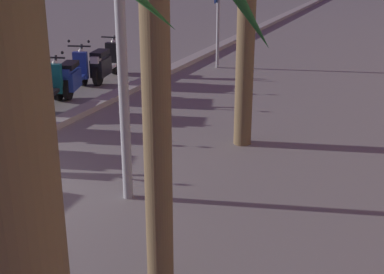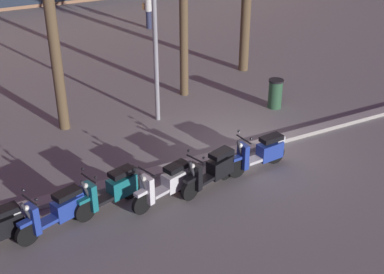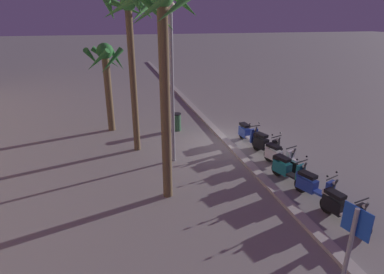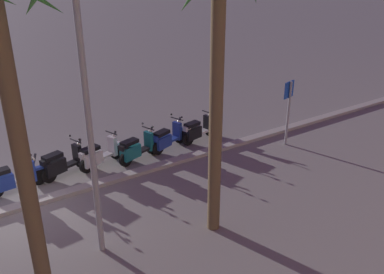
# 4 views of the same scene
# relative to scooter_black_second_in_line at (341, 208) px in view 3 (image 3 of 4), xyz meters

# --- Properties ---
(ground_plane) EXTENTS (200.00, 200.00, 0.00)m
(ground_plane) POSITION_rel_scooter_black_second_in_line_xyz_m (6.64, 1.26, -0.45)
(ground_plane) COLOR gray
(curb_strip) EXTENTS (60.00, 0.36, 0.12)m
(curb_strip) POSITION_rel_scooter_black_second_in_line_xyz_m (6.64, 1.06, -0.39)
(curb_strip) COLOR #ADA89E
(curb_strip) RESTS_ON ground
(scooter_black_second_in_line) EXTENTS (1.72, 0.67, 1.04)m
(scooter_black_second_in_line) POSITION_rel_scooter_black_second_in_line_xyz_m (0.00, 0.00, 0.00)
(scooter_black_second_in_line) COLOR black
(scooter_black_second_in_line) RESTS_ON ground
(scooter_blue_far_back) EXTENTS (1.69, 0.81, 1.17)m
(scooter_blue_far_back) POSITION_rel_scooter_black_second_in_line_xyz_m (1.32, 0.02, -0.00)
(scooter_blue_far_back) COLOR black
(scooter_blue_far_back) RESTS_ON ground
(scooter_teal_mid_centre) EXTENTS (1.72, 0.77, 1.17)m
(scooter_teal_mid_centre) POSITION_rel_scooter_black_second_in_line_xyz_m (2.65, 0.23, 0.01)
(scooter_teal_mid_centre) COLOR black
(scooter_teal_mid_centre) RESTS_ON ground
(scooter_white_last_in_row) EXTENTS (1.75, 0.79, 1.04)m
(scooter_white_last_in_row) POSITION_rel_scooter_black_second_in_line_xyz_m (3.87, -0.08, -0.01)
(scooter_white_last_in_row) COLOR black
(scooter_white_last_in_row) RESTS_ON ground
(scooter_black_gap_after_mid) EXTENTS (1.73, 0.79, 1.17)m
(scooter_black_gap_after_mid) POSITION_rel_scooter_black_second_in_line_xyz_m (5.07, -0.09, 0.02)
(scooter_black_gap_after_mid) COLOR black
(scooter_black_gap_after_mid) RESTS_ON ground
(scooter_blue_mid_front) EXTENTS (1.80, 0.56, 1.17)m
(scooter_blue_mid_front) POSITION_rel_scooter_black_second_in_line_xyz_m (6.61, 0.08, 0.01)
(scooter_blue_mid_front) COLOR black
(scooter_blue_mid_front) RESTS_ON ground
(crossing_sign) EXTENTS (0.59, 0.19, 2.40)m
(crossing_sign) POSITION_rel_scooter_black_second_in_line_xyz_m (-2.56, 2.03, 1.05)
(crossing_sign) COLOR #939399
(crossing_sign) RESTS_ON ground
(palm_tree_by_mall_entrance) EXTENTS (2.10, 2.22, 6.53)m
(palm_tree_by_mall_entrance) POSITION_rel_scooter_black_second_in_line_xyz_m (7.03, 5.31, 4.51)
(palm_tree_by_mall_entrance) COLOR brown
(palm_tree_by_mall_entrance) RESTS_ON ground
(palm_tree_far_corner) EXTENTS (2.00, 2.05, 6.63)m
(palm_tree_far_corner) POSITION_rel_scooter_black_second_in_line_xyz_m (2.71, 4.71, 4.47)
(palm_tree_far_corner) COLOR brown
(palm_tree_far_corner) RESTS_ON ground
(palm_tree_mid_walkway) EXTENTS (2.04, 2.05, 4.53)m
(palm_tree_mid_walkway) POSITION_rel_scooter_black_second_in_line_xyz_m (10.11, 6.40, 2.86)
(palm_tree_mid_walkway) COLOR brown
(palm_tree_mid_walkway) RESTS_ON ground
(litter_bin) EXTENTS (0.48, 0.48, 0.95)m
(litter_bin) POSITION_rel_scooter_black_second_in_line_xyz_m (9.14, 3.02, 0.03)
(litter_bin) COLOR #2D5638
(litter_bin) RESTS_ON ground
(street_lamp) EXTENTS (0.36, 0.36, 6.25)m
(street_lamp) POSITION_rel_scooter_black_second_in_line_xyz_m (5.43, 3.95, 3.40)
(street_lamp) COLOR #939399
(street_lamp) RESTS_ON ground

